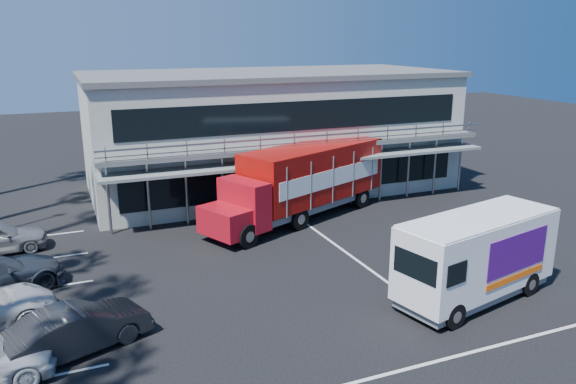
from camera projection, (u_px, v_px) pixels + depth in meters
name	position (u px, v px, depth m)	size (l,w,h in m)	color
ground	(335.00, 284.00, 21.99)	(120.00, 120.00, 0.00)	black
building	(270.00, 130.00, 35.41)	(22.40, 12.00, 7.30)	#A1A698
red_truck	(304.00, 180.00, 29.56)	(11.38, 6.93, 3.80)	#A40D1A
white_van	(476.00, 256.00, 20.32)	(6.92, 3.66, 3.21)	silver
parked_car_b	(78.00, 329.00, 17.18)	(1.55, 4.44, 1.46)	black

